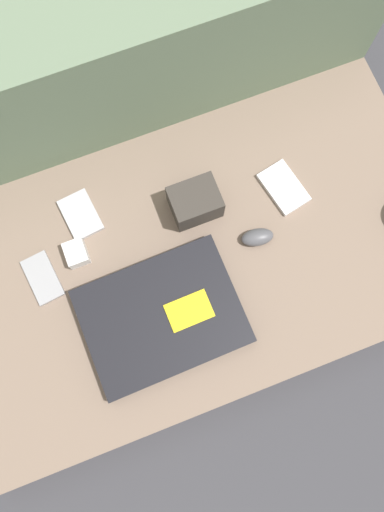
{
  "coord_description": "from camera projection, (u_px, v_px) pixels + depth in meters",
  "views": [
    {
      "loc": [
        -0.08,
        -0.21,
        1.15
      ],
      "look_at": [
        0.0,
        0.0,
        0.13
      ],
      "focal_mm": 35.0,
      "sensor_mm": 36.0,
      "label": 1
    }
  ],
  "objects": [
    {
      "name": "charger_brick",
      "position": [
        76.0,
        253.0,
        1.05
      ],
      "size": [
        0.04,
        0.05,
        0.03
      ],
      "color": "silver",
      "rests_on": "couch_seat"
    },
    {
      "name": "couch_seat",
      "position": [
        192.0,
        263.0,
        1.12
      ],
      "size": [
        1.1,
        0.61,
        0.11
      ],
      "color": "#7A6656",
      "rests_on": "ground_plane"
    },
    {
      "name": "ground_plane",
      "position": [
        192.0,
        268.0,
        1.17
      ],
      "size": [
        8.0,
        8.0,
        0.0
      ],
      "primitive_type": "plane",
      "color": "#38383D"
    },
    {
      "name": "phone_silver",
      "position": [
        43.0,
        278.0,
        1.05
      ],
      "size": [
        0.07,
        0.11,
        0.01
      ],
      "rotation": [
        0.0,
        0.0,
        0.12
      ],
      "color": "#99999E",
      "rests_on": "couch_seat"
    },
    {
      "name": "laptop",
      "position": [
        162.0,
        317.0,
        1.02
      ],
      "size": [
        0.32,
        0.25,
        0.03
      ],
      "rotation": [
        0.0,
        0.0,
        0.02
      ],
      "color": "black",
      "rests_on": "couch_seat"
    },
    {
      "name": "camera_pouch",
      "position": [
        195.0,
        202.0,
        1.05
      ],
      "size": [
        0.1,
        0.08,
        0.07
      ],
      "color": "#38332D",
      "rests_on": "couch_seat"
    },
    {
      "name": "computer_mouse",
      "position": [
        257.0,
        237.0,
        1.06
      ],
      "size": [
        0.07,
        0.05,
        0.03
      ],
      "rotation": [
        0.0,
        0.0,
        -0.18
      ],
      "color": "#4C4C51",
      "rests_on": "couch_seat"
    },
    {
      "name": "couch_backrest",
      "position": [
        123.0,
        73.0,
        1.05
      ],
      "size": [
        1.1,
        0.2,
        0.42
      ],
      "color": "#60755B",
      "rests_on": "ground_plane"
    },
    {
      "name": "phone_small",
      "position": [
        81.0,
        215.0,
        1.08
      ],
      "size": [
        0.08,
        0.11,
        0.01
      ],
      "rotation": [
        0.0,
        0.0,
        0.12
      ],
      "color": "#B7B7BC",
      "rests_on": "couch_seat"
    },
    {
      "name": "phone_black",
      "position": [
        284.0,
        188.0,
        1.09
      ],
      "size": [
        0.09,
        0.12,
        0.01
      ],
      "rotation": [
        0.0,
        0.0,
        0.21
      ],
      "color": "silver",
      "rests_on": "couch_seat"
    }
  ]
}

